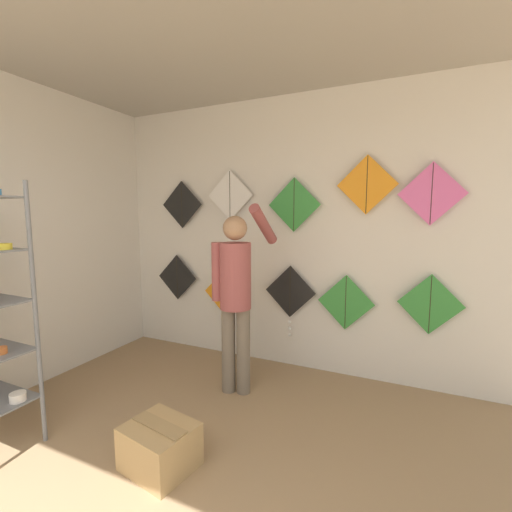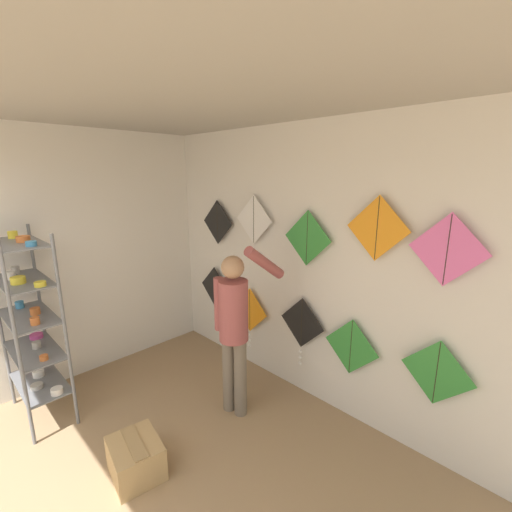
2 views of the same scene
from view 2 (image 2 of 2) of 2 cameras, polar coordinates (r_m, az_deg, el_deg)
The scene contains 16 objects.
back_panel at distance 3.51m, azimuth 8.31°, elevation -1.63°, with size 4.84×0.06×2.80m, color silver.
left_panel at distance 4.28m, azimuth -30.47°, elevation -0.66°, with size 0.06×4.21×2.80m, color silver.
ceiling_slab at distance 2.30m, azimuth -20.14°, elevation 25.52°, with size 4.84×4.21×0.04m, color #A8A399.
shelf_rack at distance 3.85m, azimuth -33.51°, elevation -8.75°, with size 0.81×0.39×1.83m.
shopkeeper at distance 3.28m, azimuth -3.59°, elevation -10.85°, with size 0.42×0.63×1.70m.
cardboard_box at distance 3.26m, azimuth -19.41°, elevation -29.16°, with size 0.48×0.42×0.29m.
kite_0 at distance 4.55m, azimuth -6.90°, elevation -5.17°, with size 0.54×0.01×0.54m.
kite_1 at distance 4.14m, azimuth -1.02°, elevation -9.50°, with size 0.54×0.04×0.75m.
kite_2 at distance 3.64m, azimuth 7.60°, elevation -11.57°, with size 0.54×0.04×0.75m.
kite_3 at distance 3.37m, azimuth 15.54°, elevation -14.38°, with size 0.54×0.01×0.54m.
kite_4 at distance 3.11m, azimuth 27.90°, elevation -16.82°, with size 0.54×0.01×0.54m.
kite_5 at distance 4.27m, azimuth -6.43°, elevation 5.60°, with size 0.54×0.01×0.54m.
kite_6 at distance 3.79m, azimuth -0.36°, elevation 6.07°, with size 0.54×0.01×0.54m.
kite_7 at distance 3.34m, azimuth 8.53°, elevation 2.95°, with size 0.54×0.01×0.54m.
kite_8 at distance 2.96m, azimuth 19.56°, elevation 4.35°, with size 0.54×0.01×0.54m.
kite_9 at distance 2.79m, azimuth 29.30°, elevation 0.88°, with size 0.54×0.01×0.54m.
Camera 2 is at (2.00, 0.70, 2.32)m, focal length 24.00 mm.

